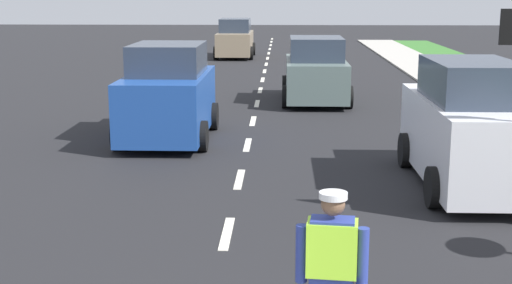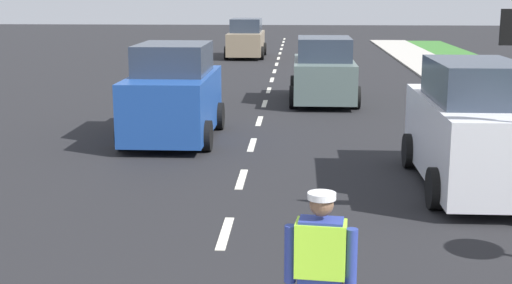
{
  "view_description": "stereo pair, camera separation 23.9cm",
  "coord_description": "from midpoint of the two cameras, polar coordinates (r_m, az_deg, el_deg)",
  "views": [
    {
      "loc": [
        0.79,
        -4.0,
        3.45
      ],
      "look_at": [
        0.38,
        6.92,
        1.1
      ],
      "focal_mm": 49.63,
      "sensor_mm": 36.0,
      "label": 1
    },
    {
      "loc": [
        1.03,
        -3.99,
        3.45
      ],
      "look_at": [
        0.38,
        6.92,
        1.1
      ],
      "focal_mm": 49.63,
      "sensor_mm": 36.0,
      "label": 2
    }
  ],
  "objects": [
    {
      "name": "ground_plane",
      "position": [
        25.25,
        0.09,
        4.27
      ],
      "size": [
        96.0,
        96.0,
        0.0
      ],
      "primitive_type": "plane",
      "color": "black"
    },
    {
      "name": "lane_center_line",
      "position": [
        29.42,
        0.39,
        5.4
      ],
      "size": [
        0.14,
        46.4,
        0.01
      ],
      "color": "silver",
      "rests_on": "ground"
    },
    {
      "name": "road_worker",
      "position": [
        6.65,
        5.28,
        -10.18
      ],
      "size": [
        0.77,
        0.36,
        1.67
      ],
      "color": "#383D4C",
      "rests_on": "ground"
    },
    {
      "name": "car_outgoing_far",
      "position": [
        22.33,
        4.53,
        5.64
      ],
      "size": [
        2.09,
        4.12,
        2.03
      ],
      "color": "slate",
      "rests_on": "ground"
    },
    {
      "name": "car_oncoming_third",
      "position": [
        37.43,
        -1.88,
        8.26
      ],
      "size": [
        2.0,
        4.32,
        2.01
      ],
      "color": "gray",
      "rests_on": "ground"
    },
    {
      "name": "car_oncoming_lead",
      "position": [
        16.7,
        -7.48,
        3.74
      ],
      "size": [
        2.07,
        4.04,
        2.24
      ],
      "color": "#1E4799",
      "rests_on": "ground"
    },
    {
      "name": "car_parked_curbside",
      "position": [
        13.04,
        16.18,
        1.06
      ],
      "size": [
        1.87,
        4.4,
        2.26
      ],
      "color": "silver",
      "rests_on": "ground"
    }
  ]
}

